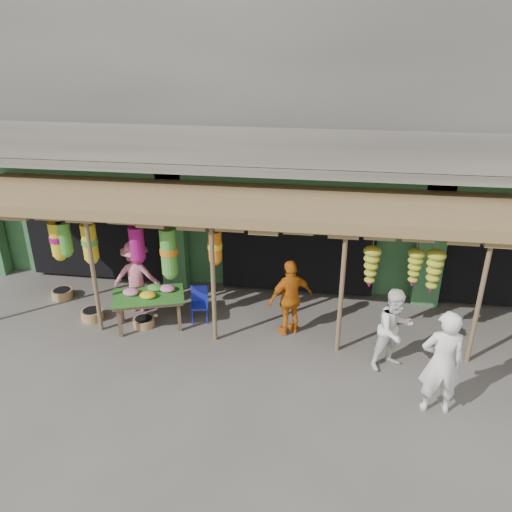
# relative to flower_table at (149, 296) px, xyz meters

# --- Properties ---
(ground) EXTENTS (80.00, 80.00, 0.00)m
(ground) POSITION_rel_flower_table_xyz_m (2.99, -0.13, -0.71)
(ground) COLOR #514C47
(ground) RESTS_ON ground
(building) EXTENTS (16.40, 6.80, 7.00)m
(building) POSITION_rel_flower_table_xyz_m (2.99, 4.74, 2.65)
(building) COLOR gray
(building) RESTS_ON ground
(awning) EXTENTS (14.00, 2.70, 2.79)m
(awning) POSITION_rel_flower_table_xyz_m (2.85, 0.67, 1.86)
(awning) COLOR brown
(awning) RESTS_ON ground
(flower_table) EXTENTS (1.68, 1.30, 0.89)m
(flower_table) POSITION_rel_flower_table_xyz_m (0.00, 0.00, 0.00)
(flower_table) COLOR brown
(flower_table) RESTS_ON ground
(blue_chair) EXTENTS (0.44, 0.45, 0.78)m
(blue_chair) POSITION_rel_flower_table_xyz_m (0.98, 0.43, -0.28)
(blue_chair) COLOR #1A23A9
(blue_chair) RESTS_ON ground
(basket_left) EXTENTS (0.59, 0.59, 0.20)m
(basket_left) POSITION_rel_flower_table_xyz_m (-2.54, 0.87, -0.61)
(basket_left) COLOR brown
(basket_left) RESTS_ON ground
(basket_mid) EXTENTS (0.59, 0.59, 0.18)m
(basket_mid) POSITION_rel_flower_table_xyz_m (-0.16, -0.05, -0.63)
(basket_mid) COLOR brown
(basket_mid) RESTS_ON ground
(basket_right) EXTENTS (0.56, 0.56, 0.22)m
(basket_right) POSITION_rel_flower_table_xyz_m (-1.39, 0.05, -0.61)
(basket_right) COLOR olive
(basket_right) RESTS_ON ground
(person_front) EXTENTS (0.72, 0.50, 1.90)m
(person_front) POSITION_rel_flower_table_xyz_m (5.61, -1.84, 0.24)
(person_front) COLOR white
(person_front) RESTS_ON ground
(person_right) EXTENTS (1.00, 0.95, 1.63)m
(person_right) POSITION_rel_flower_table_xyz_m (4.99, -0.72, 0.10)
(person_right) COLOR white
(person_right) RESTS_ON ground
(person_vendor) EXTENTS (1.04, 0.88, 1.67)m
(person_vendor) POSITION_rel_flower_table_xyz_m (2.99, 0.16, 0.12)
(person_vendor) COLOR orange
(person_vendor) RESTS_ON ground
(person_shopper) EXTENTS (1.13, 0.71, 1.67)m
(person_shopper) POSITION_rel_flower_table_xyz_m (-0.51, 0.64, 0.12)
(person_shopper) COLOR pink
(person_shopper) RESTS_ON ground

